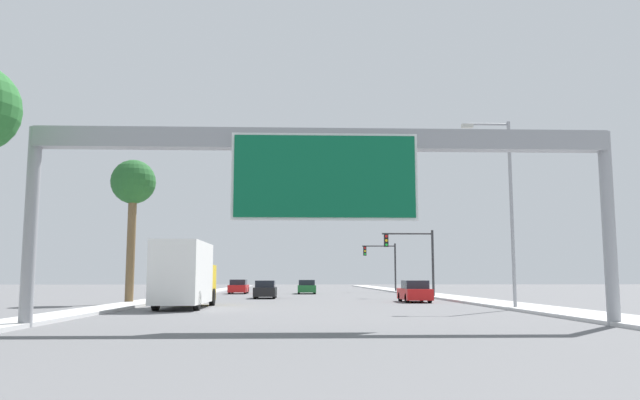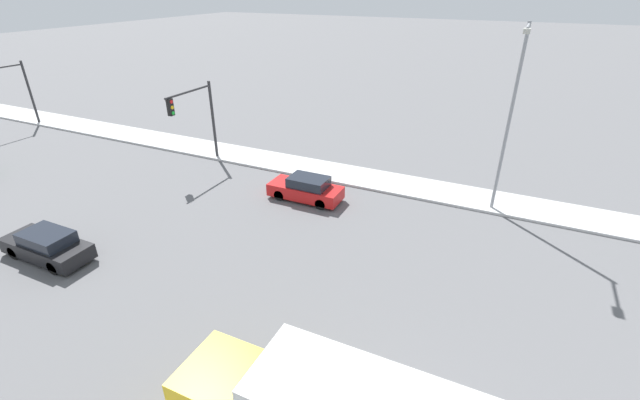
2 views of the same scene
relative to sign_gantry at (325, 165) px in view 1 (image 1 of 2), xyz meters
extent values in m
cube|color=#BEBEBE|center=(11.25, 42.09, -5.44)|extent=(3.00, 120.00, 0.15)
cube|color=#BEBEBE|center=(-10.75, 42.09, -5.44)|extent=(2.00, 120.00, 0.15)
cylinder|color=gray|center=(-9.95, 0.09, -2.12)|extent=(0.45, 0.45, 6.79)
cylinder|color=gray|center=(9.95, 0.09, -2.12)|extent=(0.45, 0.45, 6.79)
cube|color=gray|center=(0.00, 0.09, 0.92)|extent=(19.90, 0.60, 0.70)
cube|color=white|center=(0.00, -0.21, -0.44)|extent=(6.39, 0.08, 3.02)
cube|color=#0A5B38|center=(0.00, -0.26, -0.44)|extent=(6.19, 0.16, 2.82)
cube|color=red|center=(-7.00, 43.84, -4.98)|extent=(1.80, 4.64, 0.72)
cube|color=#1E232D|center=(-7.00, 43.60, -4.34)|extent=(1.58, 2.41, 0.55)
cylinder|color=black|center=(-7.79, 45.27, -5.20)|extent=(0.22, 0.64, 0.64)
cylinder|color=black|center=(-6.21, 45.27, -5.20)|extent=(0.22, 0.64, 0.64)
cylinder|color=black|center=(-7.79, 42.40, -5.20)|extent=(0.22, 0.64, 0.64)
cylinder|color=black|center=(-6.21, 42.40, -5.20)|extent=(0.22, 0.64, 0.64)
cube|color=red|center=(7.00, 21.16, -4.98)|extent=(1.72, 4.33, 0.73)
cube|color=#1E232D|center=(7.00, 20.94, -4.34)|extent=(1.52, 2.25, 0.55)
cylinder|color=black|center=(6.25, 22.50, -5.20)|extent=(0.22, 0.64, 0.64)
cylinder|color=black|center=(7.75, 22.50, -5.20)|extent=(0.22, 0.64, 0.64)
cylinder|color=black|center=(6.25, 19.82, -5.20)|extent=(0.22, 0.64, 0.64)
cylinder|color=black|center=(7.75, 19.82, -5.20)|extent=(0.22, 0.64, 0.64)
cube|color=black|center=(-3.50, 29.30, -4.99)|extent=(1.70, 4.46, 0.70)
cube|color=#1E232D|center=(-3.50, 29.08, -4.37)|extent=(1.50, 2.32, 0.54)
cylinder|color=black|center=(-4.24, 30.68, -5.20)|extent=(0.22, 0.64, 0.64)
cylinder|color=black|center=(-2.76, 30.68, -5.20)|extent=(0.22, 0.64, 0.64)
cylinder|color=black|center=(-4.24, 27.92, -5.20)|extent=(0.22, 0.64, 0.64)
cylinder|color=black|center=(-2.76, 27.92, -5.20)|extent=(0.22, 0.64, 0.64)
cube|color=#1E662D|center=(0.00, 43.40, -4.99)|extent=(1.83, 4.73, 0.70)
cube|color=#1E232D|center=(0.00, 43.16, -4.37)|extent=(1.61, 2.46, 0.54)
cylinder|color=black|center=(-0.81, 44.86, -5.20)|extent=(0.22, 0.64, 0.64)
cylinder|color=black|center=(0.81, 44.86, -5.20)|extent=(0.22, 0.64, 0.64)
cylinder|color=black|center=(-0.81, 41.93, -5.20)|extent=(0.22, 0.64, 0.64)
cylinder|color=black|center=(0.81, 41.93, -5.20)|extent=(0.22, 0.64, 0.64)
cube|color=yellow|center=(-7.00, 16.39, -4.17)|extent=(2.15, 2.36, 2.09)
cube|color=silver|center=(-7.00, 12.18, -3.61)|extent=(2.34, 6.07, 3.22)
cylinder|color=black|center=(-8.03, 16.27, -5.02)|extent=(0.28, 1.00, 1.00)
cylinder|color=black|center=(-5.97, 16.27, -5.02)|extent=(0.28, 1.00, 1.00)
cylinder|color=black|center=(-8.03, 10.66, -5.02)|extent=(0.28, 1.00, 1.00)
cylinder|color=black|center=(-5.97, 10.66, -5.02)|extent=(0.28, 1.00, 1.00)
cylinder|color=#2D2D30|center=(10.25, 30.09, -2.73)|extent=(0.20, 0.20, 5.56)
cylinder|color=#2D2D30|center=(8.15, 30.09, -0.25)|extent=(4.19, 0.14, 0.14)
cube|color=black|center=(6.39, 30.09, -0.83)|extent=(0.35, 0.28, 1.05)
cylinder|color=red|center=(6.39, 29.93, -0.48)|extent=(0.22, 0.04, 0.22)
cylinder|color=yellow|center=(6.39, 29.93, -0.83)|extent=(0.22, 0.04, 0.22)
cylinder|color=green|center=(6.39, 29.93, -1.18)|extent=(0.22, 0.04, 0.22)
cylinder|color=#2D2D30|center=(10.25, 50.09, -2.74)|extent=(0.20, 0.20, 5.55)
cylinder|color=#2D2D30|center=(8.35, 50.09, -0.27)|extent=(3.79, 0.14, 0.14)
cube|color=black|center=(6.76, 50.09, -0.85)|extent=(0.35, 0.28, 1.05)
cylinder|color=red|center=(6.76, 49.93, -0.50)|extent=(0.22, 0.04, 0.22)
cylinder|color=yellow|center=(6.76, 49.93, -0.85)|extent=(0.22, 0.04, 0.22)
cylinder|color=green|center=(6.76, 49.93, -1.20)|extent=(0.22, 0.04, 0.22)
cylinder|color=brown|center=(-11.51, 18.76, -1.63)|extent=(0.53, 0.53, 7.77)
sphere|color=#235B28|center=(-11.51, 18.76, 2.25)|extent=(2.84, 2.84, 2.84)
cylinder|color=gray|center=(10.35, 11.02, -0.54)|extent=(0.18, 0.18, 9.95)
cylinder|color=gray|center=(9.23, 11.02, 4.28)|extent=(2.23, 0.12, 0.12)
cube|color=#B2B2A8|center=(8.12, 11.02, 4.18)|extent=(0.60, 0.28, 0.20)
camera|label=1|loc=(-0.91, -21.24, -3.87)|focal=35.00mm
camera|label=2|loc=(-13.17, 10.71, 6.04)|focal=24.00mm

